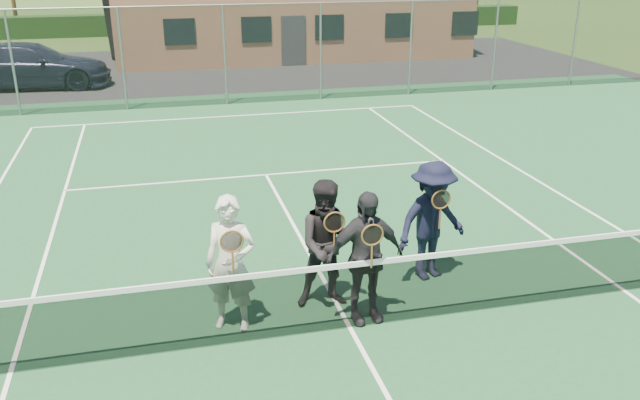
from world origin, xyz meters
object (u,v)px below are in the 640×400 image
object	(u,v)px
car_c	(31,66)
tennis_net	(350,292)
player_a	(231,264)
player_b	(329,244)
player_c	(365,257)
player_d	(432,221)

from	to	relation	value
car_c	tennis_net	bearing A→B (deg)	-155.82
player_a	car_c	bearing A→B (deg)	105.24
car_c	player_b	bearing A→B (deg)	-155.41
tennis_net	player_c	bearing A→B (deg)	37.12
player_b	player_c	xyz separation A→B (m)	(0.35, -0.50, 0.00)
car_c	player_d	bearing A→B (deg)	-150.08
car_c	player_d	xyz separation A→B (m)	(7.76, -16.70, 0.16)
player_a	player_d	world-z (taller)	same
player_a	player_b	world-z (taller)	same
car_c	player_d	size ratio (longest dim) A/B	2.92
tennis_net	player_c	size ratio (longest dim) A/B	6.49
tennis_net	player_c	world-z (taller)	player_c
player_c	player_d	world-z (taller)	same
tennis_net	player_c	xyz separation A→B (m)	(0.24, 0.18, 0.38)
tennis_net	player_a	xyz separation A→B (m)	(-1.46, 0.41, 0.38)
car_c	player_b	world-z (taller)	player_b
player_b	player_c	distance (m)	0.61
car_c	tennis_net	world-z (taller)	car_c
player_b	player_d	bearing A→B (deg)	14.57
player_c	car_c	bearing A→B (deg)	110.07
car_c	player_a	world-z (taller)	player_a
player_b	tennis_net	bearing A→B (deg)	-81.47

